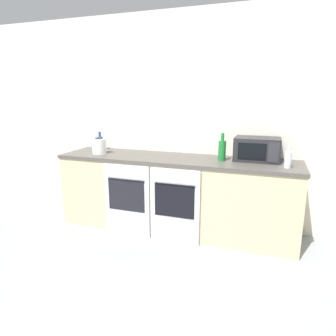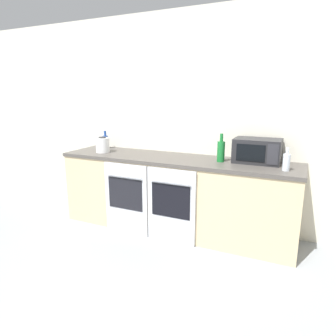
{
  "view_description": "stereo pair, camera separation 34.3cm",
  "coord_description": "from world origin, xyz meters",
  "px_view_note": "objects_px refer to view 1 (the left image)",
  "views": [
    {
      "loc": [
        1.05,
        -1.36,
        1.61
      ],
      "look_at": [
        -0.1,
        1.94,
        0.77
      ],
      "focal_mm": 32.0,
      "sensor_mm": 36.0,
      "label": 1
    },
    {
      "loc": [
        1.37,
        -1.23,
        1.61
      ],
      "look_at": [
        -0.1,
        1.94,
        0.77
      ],
      "focal_mm": 32.0,
      "sensor_mm": 36.0,
      "label": 2
    }
  ],
  "objects_px": {
    "microwave": "(257,149)",
    "bottle_green": "(222,150)",
    "oven_right": "(175,206)",
    "kettle": "(99,146)",
    "oven_left": "(127,200)",
    "bottle_clear": "(288,159)",
    "bottle_blue": "(100,143)"
  },
  "relations": [
    {
      "from": "kettle",
      "to": "bottle_green",
      "type": "bearing_deg",
      "value": 3.29
    },
    {
      "from": "oven_right",
      "to": "bottle_green",
      "type": "distance_m",
      "value": 0.82
    },
    {
      "from": "oven_right",
      "to": "bottle_blue",
      "type": "xyz_separation_m",
      "value": [
        -1.23,
        0.52,
        0.56
      ]
    },
    {
      "from": "oven_left",
      "to": "bottle_blue",
      "type": "height_order",
      "value": "bottle_blue"
    },
    {
      "from": "oven_left",
      "to": "microwave",
      "type": "height_order",
      "value": "microwave"
    },
    {
      "from": "bottle_clear",
      "to": "oven_left",
      "type": "bearing_deg",
      "value": -172.67
    },
    {
      "from": "bottle_blue",
      "to": "bottle_green",
      "type": "relative_size",
      "value": 0.78
    },
    {
      "from": "bottle_blue",
      "to": "oven_left",
      "type": "bearing_deg",
      "value": -38.78
    },
    {
      "from": "bottle_green",
      "to": "bottle_clear",
      "type": "bearing_deg",
      "value": -11.03
    },
    {
      "from": "oven_left",
      "to": "kettle",
      "type": "relative_size",
      "value": 4.29
    },
    {
      "from": "bottle_green",
      "to": "microwave",
      "type": "bearing_deg",
      "value": 17.95
    },
    {
      "from": "bottle_clear",
      "to": "bottle_green",
      "type": "xyz_separation_m",
      "value": [
        -0.68,
        0.13,
        0.03
      ]
    },
    {
      "from": "oven_left",
      "to": "oven_right",
      "type": "distance_m",
      "value": 0.58
    },
    {
      "from": "oven_left",
      "to": "oven_right",
      "type": "relative_size",
      "value": 1.0
    },
    {
      "from": "microwave",
      "to": "bottle_green",
      "type": "relative_size",
      "value": 1.58
    },
    {
      "from": "oven_left",
      "to": "bottle_clear",
      "type": "xyz_separation_m",
      "value": [
        1.71,
        0.22,
        0.56
      ]
    },
    {
      "from": "oven_right",
      "to": "bottle_clear",
      "type": "distance_m",
      "value": 1.27
    },
    {
      "from": "oven_left",
      "to": "bottle_blue",
      "type": "distance_m",
      "value": 1.0
    },
    {
      "from": "bottle_clear",
      "to": "kettle",
      "type": "xyz_separation_m",
      "value": [
        -2.21,
        0.05,
        0.01
      ]
    },
    {
      "from": "oven_right",
      "to": "bottle_blue",
      "type": "height_order",
      "value": "bottle_blue"
    },
    {
      "from": "bottle_green",
      "to": "kettle",
      "type": "bearing_deg",
      "value": -176.71
    },
    {
      "from": "oven_left",
      "to": "bottle_clear",
      "type": "distance_m",
      "value": 1.81
    },
    {
      "from": "oven_right",
      "to": "microwave",
      "type": "height_order",
      "value": "microwave"
    },
    {
      "from": "kettle",
      "to": "oven_right",
      "type": "bearing_deg",
      "value": -13.74
    },
    {
      "from": "bottle_blue",
      "to": "bottle_green",
      "type": "bearing_deg",
      "value": -5.62
    },
    {
      "from": "microwave",
      "to": "kettle",
      "type": "xyz_separation_m",
      "value": [
        -1.89,
        -0.21,
        -0.04
      ]
    },
    {
      "from": "bottle_green",
      "to": "bottle_blue",
      "type": "bearing_deg",
      "value": 174.38
    },
    {
      "from": "oven_right",
      "to": "kettle",
      "type": "distance_m",
      "value": 1.25
    },
    {
      "from": "bottle_blue",
      "to": "bottle_green",
      "type": "xyz_separation_m",
      "value": [
        1.66,
        -0.16,
        0.03
      ]
    },
    {
      "from": "oven_left",
      "to": "kettle",
      "type": "bearing_deg",
      "value": 152.15
    },
    {
      "from": "bottle_green",
      "to": "oven_left",
      "type": "bearing_deg",
      "value": -160.94
    },
    {
      "from": "microwave",
      "to": "bottle_green",
      "type": "distance_m",
      "value": 0.39
    }
  ]
}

